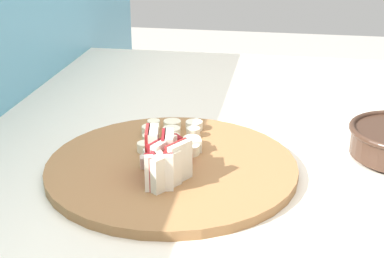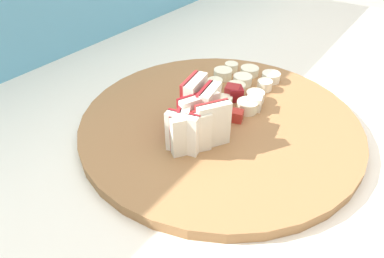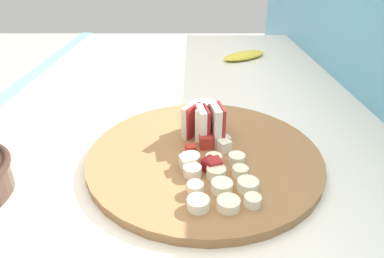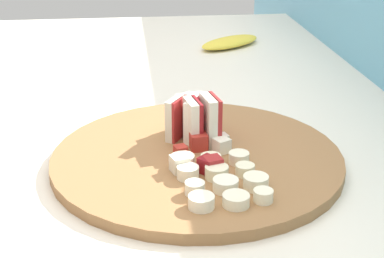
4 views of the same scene
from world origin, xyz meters
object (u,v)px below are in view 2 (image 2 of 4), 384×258
object	(u,v)px
cutting_board	(219,122)
banana_slice_rows	(240,85)
apple_dice_pile	(225,104)
apple_wedge_fan	(197,118)

from	to	relation	value
cutting_board	banana_slice_rows	world-z (taller)	banana_slice_rows
apple_dice_pile	banana_slice_rows	bearing A→B (deg)	10.04
cutting_board	banana_slice_rows	distance (m)	0.09
apple_wedge_fan	banana_slice_rows	distance (m)	0.14
apple_wedge_fan	apple_dice_pile	bearing A→B (deg)	2.52
cutting_board	apple_wedge_fan	size ratio (longest dim) A/B	3.97
banana_slice_rows	apple_wedge_fan	bearing A→B (deg)	-173.99
apple_wedge_fan	banana_slice_rows	bearing A→B (deg)	6.01
cutting_board	banana_slice_rows	xyz separation A→B (m)	(0.08, 0.02, 0.01)
apple_dice_pile	banana_slice_rows	xyz separation A→B (m)	(0.06, 0.01, -0.00)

